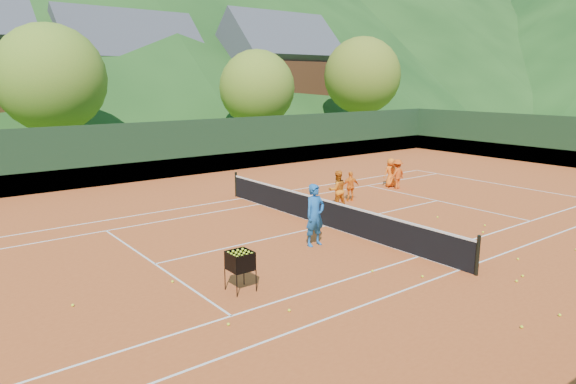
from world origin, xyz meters
TOP-DOWN VIEW (x-y plane):
  - ground at (0.00, 0.00)m, footprint 400.00×400.00m
  - clay_court at (0.00, 0.00)m, footprint 40.00×24.00m
  - coach at (-1.73, -1.44)m, footprint 0.72×0.48m
  - student_a at (2.01, 1.58)m, footprint 0.90×0.79m
  - student_b at (3.40, 2.24)m, footprint 0.82×0.56m
  - student_c at (7.10, 3.27)m, footprint 0.76×0.58m
  - student_d at (6.96, 2.76)m, footprint 0.94×0.56m
  - tennis_ball_0 at (2.00, -6.04)m, footprint 0.07×0.07m
  - tennis_ball_1 at (-1.27, -5.23)m, footprint 0.07×0.07m
  - tennis_ball_2 at (4.43, -3.48)m, footprint 0.07×0.07m
  - tennis_ball_3 at (0.39, -6.89)m, footprint 0.07×0.07m
  - tennis_ball_4 at (0.15, -1.45)m, footprint 0.07×0.07m
  - tennis_ball_5 at (-6.69, -4.47)m, footprint 0.07×0.07m
  - tennis_ball_6 at (4.20, -6.67)m, footprint 0.07×0.07m
  - tennis_ball_7 at (-5.26, -4.71)m, footprint 0.07×0.07m
  - tennis_ball_8 at (0.85, -6.80)m, footprint 0.07×0.07m
  - tennis_ball_9 at (-6.60, -1.58)m, footprint 0.07×0.07m
  - tennis_ball_10 at (-2.01, -4.16)m, footprint 0.07×0.07m
  - tennis_ball_11 at (-1.91, -8.28)m, footprint 0.07×0.07m
  - tennis_ball_12 at (1.07, -4.33)m, footprint 0.07×0.07m
  - tennis_ball_13 at (3.62, -3.92)m, footprint 0.07×0.07m
  - tennis_ball_14 at (0.88, -3.16)m, footprint 0.07×0.07m
  - tennis_ball_15 at (4.03, -1.77)m, footprint 0.07×0.07m
  - tennis_ball_16 at (-0.72, -8.49)m, footprint 0.07×0.07m
  - tennis_ball_17 at (-9.02, -1.50)m, footprint 0.07×0.07m
  - court_lines at (0.00, 0.00)m, footprint 23.83×11.03m
  - tennis_net at (0.00, 0.00)m, footprint 0.10×12.07m
  - perimeter_fence at (0.00, 0.00)m, footprint 40.40×24.24m
  - ball_hopper at (-5.49, -3.05)m, footprint 0.57×0.57m
  - chalet_mid at (6.00, 34.00)m, footprint 12.65×8.82m
  - chalet_right at (20.00, 30.00)m, footprint 11.50×8.82m
  - tree_b at (-4.00, 20.00)m, footprint 6.40×6.40m
  - tree_c at (10.00, 19.00)m, footprint 5.60×5.60m
  - tree_d at (22.00, 20.00)m, footprint 6.80×6.80m

SIDE VIEW (x-z plane):
  - ground at x=0.00m, z-range 0.00..0.00m
  - clay_court at x=0.00m, z-range 0.00..0.02m
  - court_lines at x=0.00m, z-range 0.02..0.03m
  - tennis_ball_0 at x=2.00m, z-range 0.02..0.09m
  - tennis_ball_1 at x=-1.27m, z-range 0.02..0.09m
  - tennis_ball_2 at x=4.43m, z-range 0.02..0.09m
  - tennis_ball_3 at x=0.39m, z-range 0.02..0.09m
  - tennis_ball_4 at x=0.15m, z-range 0.02..0.09m
  - tennis_ball_5 at x=-6.69m, z-range 0.02..0.09m
  - tennis_ball_6 at x=4.20m, z-range 0.02..0.09m
  - tennis_ball_7 at x=-5.26m, z-range 0.02..0.09m
  - tennis_ball_8 at x=0.85m, z-range 0.02..0.09m
  - tennis_ball_9 at x=-6.60m, z-range 0.02..0.09m
  - tennis_ball_10 at x=-2.01m, z-range 0.02..0.09m
  - tennis_ball_11 at x=-1.91m, z-range 0.02..0.09m
  - tennis_ball_12 at x=1.07m, z-range 0.02..0.09m
  - tennis_ball_13 at x=3.62m, z-range 0.02..0.09m
  - tennis_ball_14 at x=0.88m, z-range 0.02..0.09m
  - tennis_ball_15 at x=4.03m, z-range 0.02..0.09m
  - tennis_ball_16 at x=-0.72m, z-range 0.02..0.09m
  - tennis_ball_17 at x=-9.02m, z-range 0.02..0.09m
  - tennis_net at x=0.00m, z-range -0.03..1.07m
  - student_b at x=3.40m, z-range 0.02..1.31m
  - student_c at x=7.10m, z-range 0.02..1.41m
  - student_d at x=6.96m, z-range 0.02..1.44m
  - ball_hopper at x=-5.49m, z-range 0.27..1.27m
  - student_a at x=2.01m, z-range 0.02..1.58m
  - coach at x=-1.73m, z-range 0.02..1.97m
  - perimeter_fence at x=0.00m, z-range -0.23..2.77m
  - tree_c at x=10.00m, z-range 0.87..8.22m
  - chalet_mid at x=6.00m, z-range -0.74..10.72m
  - tree_b at x=-4.00m, z-range 0.99..9.39m
  - chalet_right at x=20.00m, z-range -0.70..11.21m
  - tree_d at x=22.00m, z-range 1.06..9.98m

